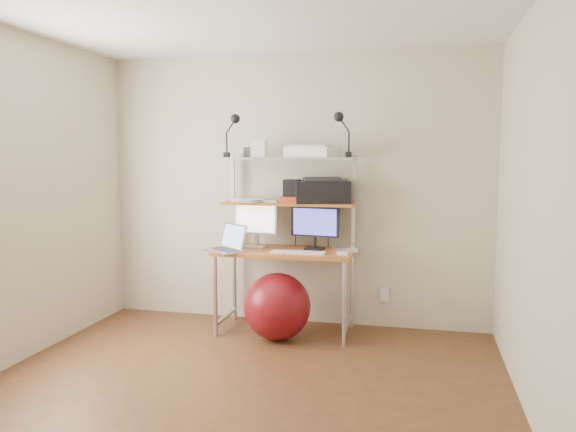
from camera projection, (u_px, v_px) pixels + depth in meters
The scene contains 20 objects.
room at pixel (231, 206), 3.49m from camera, with size 3.60×3.60×3.60m.
computer_desk at pixel (287, 225), 4.97m from camera, with size 1.20×0.60×1.57m.
wall_outlet at pixel (384, 295), 5.12m from camera, with size 0.08×0.01×0.12m, color white.
monitor_silver at pixel (256, 220), 5.06m from camera, with size 0.41×0.17×0.46m.
monitor_black at pixel (315, 224), 4.95m from camera, with size 0.44×0.14×0.44m.
laptop at pixel (229, 245), 4.88m from camera, with size 0.43×0.42×0.30m.
keyboard at pixel (298, 252), 4.77m from camera, with size 0.46×0.13×0.01m, color white.
mouse at pixel (342, 253), 4.69m from camera, with size 0.09×0.06×0.03m, color white.
mac_mini at pixel (344, 249), 4.89m from camera, with size 0.20×0.20×0.04m, color silver.
phone at pixel (285, 252), 4.81m from camera, with size 0.07×0.14×0.01m, color black.
printer at pixel (322, 191), 4.97m from camera, with size 0.55×0.45×0.22m.
nas_cube at pixel (292, 191), 4.99m from camera, with size 0.14×0.14×0.21m, color black.
red_box at pixel (292, 200), 4.93m from camera, with size 0.20×0.13×0.06m, color #B13E1C.
scanner at pixel (310, 152), 4.93m from camera, with size 0.45×0.33×0.11m.
box_white at pixel (259, 149), 5.00m from camera, with size 0.13×0.11×0.15m, color white.
box_grey at pixel (251, 152), 5.05m from camera, with size 0.09×0.09×0.09m, color #2B2B2D.
clip_lamp_left at pixel (233, 126), 4.94m from camera, with size 0.15×0.08×0.38m.
clip_lamp_right at pixel (341, 124), 4.79m from camera, with size 0.15×0.09×0.39m.
exercise_ball at pixel (277, 306), 4.78m from camera, with size 0.57×0.57×0.57m, color maroon.
paper_stack at pixel (248, 200), 5.10m from camera, with size 0.38×0.41×0.02m.
Camera 1 is at (1.14, -3.30, 1.56)m, focal length 35.00 mm.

